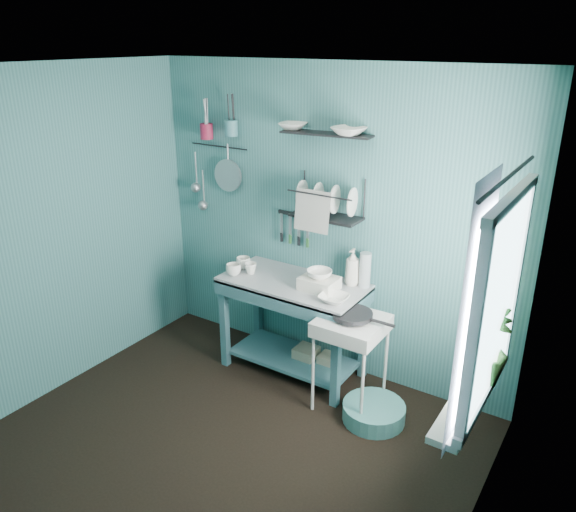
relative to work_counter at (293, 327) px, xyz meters
The scene contains 35 objects.
floor 1.28m from the work_counter, 83.84° to the right, with size 3.20×3.20×0.00m, color black.
ceiling 2.41m from the work_counter, 83.84° to the right, with size 3.20×3.20×0.00m, color silver.
wall_back 0.90m from the work_counter, 66.08° to the left, with size 3.20×3.20×0.00m, color #366D6F.
wall_left 2.08m from the work_counter, 140.62° to the right, with size 3.00×3.00×0.00m, color #366D6F.
wall_right 2.27m from the work_counter, 34.89° to the right, with size 3.00×3.00×0.00m, color #366D6F.
work_counter is the anchor object (origin of this frame).
mug_left 0.68m from the work_counter, 161.57° to the right, with size 0.12×0.12×0.10m, color white.
mug_mid 0.60m from the work_counter, behind, with size 0.10×0.10×0.09m, color white.
mug_right 0.68m from the work_counter, behind, with size 0.12×0.12×0.10m, color white.
wash_tub 0.53m from the work_counter, ahead, with size 0.28×0.22×0.10m, color silver.
tub_bowl 0.60m from the work_counter, ahead, with size 0.20×0.20×0.06m, color white.
soap_bottle 0.73m from the work_counter, 25.46° to the left, with size 0.12×0.12×0.30m, color silver.
water_bottle 0.79m from the work_counter, 22.93° to the left, with size 0.09×0.09×0.28m, color #ACBABF.
counter_bowl 0.65m from the work_counter, 18.43° to the right, with size 0.22×0.22×0.05m, color white.
hotplate_stand 0.65m from the work_counter, 16.14° to the right, with size 0.46×0.46×0.74m, color silver.
frying_pan 0.74m from the work_counter, 16.14° to the right, with size 0.30×0.30×0.04m, color black.
knife_strip 0.93m from the work_counter, 119.85° to the left, with size 0.32×0.02×0.03m, color black.
dish_rack 1.12m from the work_counter, 40.13° to the left, with size 0.55×0.24×0.32m, color black.
upper_shelf 1.59m from the work_counter, 49.43° to the left, with size 0.70×0.18×0.01m, color black.
shelf_bowl_left 1.64m from the work_counter, 124.17° to the left, with size 0.21×0.21×0.05m, color white.
shelf_bowl_right 1.65m from the work_counter, 29.22° to the left, with size 0.24×0.24×0.06m, color white.
utensil_cup_magenta 1.82m from the work_counter, 168.15° to the left, with size 0.11×0.11×0.13m, color #9B1C3D.
utensil_cup_teal 1.72m from the work_counter, 164.08° to the left, with size 0.11×0.11×0.13m, color teal.
colander 1.42m from the work_counter, 163.60° to the left, with size 0.28×0.28×0.03m, color #A2A4AA.
ladle_outer 1.67m from the work_counter, 168.08° to the left, with size 0.01×0.01×0.30m, color #A2A4AA.
ladle_inner 1.51m from the work_counter, 167.30° to the left, with size 0.01×0.01×0.30m, color #A2A4AA.
hook_rail 1.67m from the work_counter, 164.21° to the left, with size 0.01×0.01×0.60m, color black.
window_glass 2.12m from the work_counter, 23.80° to the right, with size 1.10×1.10×0.00m, color white.
windowsill 1.84m from the work_counter, 24.89° to the right, with size 0.16×0.95×0.04m, color silver.
curtain 2.22m from the work_counter, 32.63° to the right, with size 1.35×1.35×0.00m, color silver.
curtain_rod 2.46m from the work_counter, 24.37° to the right, with size 0.02×0.02×1.05m, color black.
potted_plant 1.87m from the work_counter, 21.14° to the right, with size 0.27×0.27×0.49m, color #376B2A.
storage_tin_large 0.32m from the work_counter, 26.57° to the left, with size 0.18×0.18×0.22m, color gray.
storage_tin_small 0.44m from the work_counter, 14.93° to the left, with size 0.15×0.15×0.20m, color gray.
floor_basin 0.96m from the work_counter, 15.76° to the right, with size 0.46×0.46×0.13m, color teal.
Camera 1 is at (2.07, -2.27, 2.66)m, focal length 35.00 mm.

